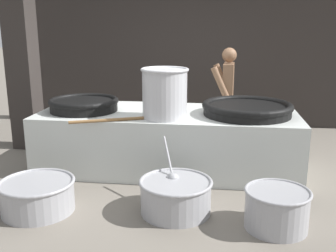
{
  "coord_description": "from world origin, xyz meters",
  "views": [
    {
      "loc": [
        0.71,
        -5.31,
        1.98
      ],
      "look_at": [
        0.0,
        0.0,
        0.61
      ],
      "focal_mm": 42.0,
      "sensor_mm": 36.0,
      "label": 1
    }
  ],
  "objects_px": {
    "stock_pot": "(165,92)",
    "prep_bowl_meat": "(277,207)",
    "giant_wok_near": "(84,104)",
    "prep_bowl_extra": "(38,194)",
    "giant_wok_far": "(247,108)",
    "cook": "(227,96)",
    "prep_bowl_vegetables": "(176,194)"
  },
  "relations": [
    {
      "from": "stock_pot",
      "to": "prep_bowl_meat",
      "type": "height_order",
      "value": "stock_pot"
    },
    {
      "from": "giant_wok_near",
      "to": "prep_bowl_extra",
      "type": "bearing_deg",
      "value": -91.76
    },
    {
      "from": "giant_wok_near",
      "to": "giant_wok_far",
      "type": "relative_size",
      "value": 0.81
    },
    {
      "from": "giant_wok_far",
      "to": "stock_pot",
      "type": "height_order",
      "value": "stock_pot"
    },
    {
      "from": "cook",
      "to": "giant_wok_far",
      "type": "bearing_deg",
      "value": 107.04
    },
    {
      "from": "stock_pot",
      "to": "cook",
      "type": "relative_size",
      "value": 0.39
    },
    {
      "from": "giant_wok_far",
      "to": "prep_bowl_meat",
      "type": "height_order",
      "value": "giant_wok_far"
    },
    {
      "from": "giant_wok_near",
      "to": "stock_pot",
      "type": "xyz_separation_m",
      "value": [
        1.19,
        -0.29,
        0.24
      ]
    },
    {
      "from": "giant_wok_far",
      "to": "prep_bowl_meat",
      "type": "xyz_separation_m",
      "value": [
        0.23,
        -1.55,
        -0.68
      ]
    },
    {
      "from": "cook",
      "to": "stock_pot",
      "type": "bearing_deg",
      "value": 62.32
    },
    {
      "from": "giant_wok_far",
      "to": "cook",
      "type": "xyz_separation_m",
      "value": [
        -0.25,
        1.04,
        -0.01
      ]
    },
    {
      "from": "stock_pot",
      "to": "prep_bowl_meat",
      "type": "distance_m",
      "value": 2.02
    },
    {
      "from": "stock_pot",
      "to": "prep_bowl_extra",
      "type": "height_order",
      "value": "stock_pot"
    },
    {
      "from": "cook",
      "to": "prep_bowl_extra",
      "type": "height_order",
      "value": "cook"
    },
    {
      "from": "giant_wok_near",
      "to": "cook",
      "type": "xyz_separation_m",
      "value": [
        2.01,
        1.06,
        -0.02
      ]
    },
    {
      "from": "giant_wok_near",
      "to": "giant_wok_far",
      "type": "bearing_deg",
      "value": 0.66
    },
    {
      "from": "giant_wok_near",
      "to": "cook",
      "type": "bearing_deg",
      "value": 27.82
    },
    {
      "from": "stock_pot",
      "to": "prep_bowl_meat",
      "type": "xyz_separation_m",
      "value": [
        1.3,
        -1.23,
        -0.93
      ]
    },
    {
      "from": "stock_pot",
      "to": "prep_bowl_extra",
      "type": "relative_size",
      "value": 0.79
    },
    {
      "from": "cook",
      "to": "prep_bowl_extra",
      "type": "bearing_deg",
      "value": 54.47
    },
    {
      "from": "prep_bowl_meat",
      "to": "prep_bowl_extra",
      "type": "distance_m",
      "value": 2.54
    },
    {
      "from": "prep_bowl_meat",
      "to": "prep_bowl_extra",
      "type": "relative_size",
      "value": 0.8
    },
    {
      "from": "prep_bowl_vegetables",
      "to": "prep_bowl_extra",
      "type": "xyz_separation_m",
      "value": [
        -1.5,
        -0.17,
        -0.01
      ]
    },
    {
      "from": "prep_bowl_meat",
      "to": "cook",
      "type": "bearing_deg",
      "value": 100.59
    },
    {
      "from": "cook",
      "to": "prep_bowl_vegetables",
      "type": "height_order",
      "value": "cook"
    },
    {
      "from": "giant_wok_far",
      "to": "prep_bowl_vegetables",
      "type": "distance_m",
      "value": 1.71
    },
    {
      "from": "giant_wok_far",
      "to": "stock_pot",
      "type": "relative_size",
      "value": 1.87
    },
    {
      "from": "cook",
      "to": "prep_bowl_extra",
      "type": "relative_size",
      "value": 2.01
    },
    {
      "from": "prep_bowl_vegetables",
      "to": "prep_bowl_extra",
      "type": "bearing_deg",
      "value": -173.63
    },
    {
      "from": "giant_wok_near",
      "to": "stock_pot",
      "type": "bearing_deg",
      "value": -13.88
    },
    {
      "from": "giant_wok_near",
      "to": "prep_bowl_extra",
      "type": "distance_m",
      "value": 1.65
    },
    {
      "from": "prep_bowl_vegetables",
      "to": "prep_bowl_meat",
      "type": "distance_m",
      "value": 1.06
    }
  ]
}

